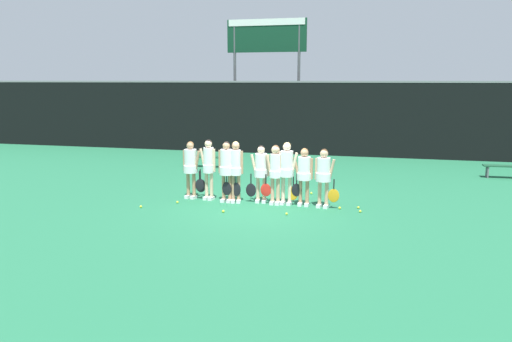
# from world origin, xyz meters

# --- Properties ---
(ground_plane) EXTENTS (140.00, 140.00, 0.00)m
(ground_plane) POSITION_xyz_m (0.00, 0.00, 0.00)
(ground_plane) COLOR #216642
(fence_windscreen) EXTENTS (60.00, 0.08, 3.39)m
(fence_windscreen) POSITION_xyz_m (0.00, 9.54, 1.71)
(fence_windscreen) COLOR black
(fence_windscreen) RESTS_ON ground_plane
(scoreboard) EXTENTS (4.02, 0.15, 6.40)m
(scoreboard) POSITION_xyz_m (-2.38, 11.50, 5.04)
(scoreboard) COLOR #515156
(scoreboard) RESTS_ON ground_plane
(bench_courtside) EXTENTS (1.70, 0.39, 0.43)m
(bench_courtside) POSITION_xyz_m (-3.34, 5.26, 0.37)
(bench_courtside) COLOR #19472D
(bench_courtside) RESTS_ON ground_plane
(bench_far) EXTENTS (1.75, 0.42, 0.46)m
(bench_far) POSITION_xyz_m (7.79, 5.67, 0.39)
(bench_far) COLOR #19472D
(bench_far) RESTS_ON ground_plane
(player_0) EXTENTS (0.67, 0.41, 1.68)m
(player_0) POSITION_xyz_m (-2.00, 0.09, 1.00)
(player_0) COLOR tan
(player_0) RESTS_ON ground_plane
(player_1) EXTENTS (0.64, 0.34, 1.76)m
(player_1) POSITION_xyz_m (-1.45, 0.06, 1.03)
(player_1) COLOR beige
(player_1) RESTS_ON ground_plane
(player_2) EXTENTS (0.66, 0.39, 1.74)m
(player_2) POSITION_xyz_m (-0.85, -0.09, 1.03)
(player_2) COLOR tan
(player_2) RESTS_ON ground_plane
(player_3) EXTENTS (0.59, 0.33, 1.75)m
(player_3) POSITION_xyz_m (-0.59, -0.09, 1.03)
(player_3) COLOR tan
(player_3) RESTS_ON ground_plane
(player_4) EXTENTS (0.67, 0.38, 1.63)m
(player_4) POSITION_xyz_m (0.10, 0.09, 0.96)
(player_4) COLOR beige
(player_4) RESTS_ON ground_plane
(player_5) EXTENTS (0.63, 0.33, 1.67)m
(player_5) POSITION_xyz_m (0.53, -0.02, 0.99)
(player_5) COLOR tan
(player_5) RESTS_ON ground_plane
(player_6) EXTENTS (0.67, 0.40, 1.75)m
(player_6) POSITION_xyz_m (0.86, 0.03, 1.05)
(player_6) COLOR beige
(player_6) RESTS_ON ground_plane
(player_7) EXTENTS (0.67, 0.40, 1.61)m
(player_7) POSITION_xyz_m (1.34, 0.02, 0.95)
(player_7) COLOR tan
(player_7) RESTS_ON ground_plane
(player_8) EXTENTS (0.69, 0.41, 1.62)m
(player_8) POSITION_xyz_m (1.89, -0.05, 0.96)
(player_8) COLOR tan
(player_8) RESTS_ON ground_plane
(tennis_ball_0) EXTENTS (0.07, 0.07, 0.07)m
(tennis_ball_0) POSITION_xyz_m (-2.93, -1.31, 0.03)
(tennis_ball_0) COLOR #CCE033
(tennis_ball_0) RESTS_ON ground_plane
(tennis_ball_1) EXTENTS (0.07, 0.07, 0.07)m
(tennis_ball_1) POSITION_xyz_m (-1.36, 1.61, 0.03)
(tennis_ball_1) COLOR #CCE033
(tennis_ball_1) RESTS_ON ground_plane
(tennis_ball_2) EXTENTS (0.06, 0.06, 0.06)m
(tennis_ball_2) POSITION_xyz_m (-2.35, 1.18, 0.03)
(tennis_ball_2) COLOR #CCE033
(tennis_ball_2) RESTS_ON ground_plane
(tennis_ball_3) EXTENTS (0.07, 0.07, 0.07)m
(tennis_ball_3) POSITION_xyz_m (0.05, 0.56, 0.03)
(tennis_ball_3) COLOR #CCE033
(tennis_ball_3) RESTS_ON ground_plane
(tennis_ball_4) EXTENTS (0.07, 0.07, 0.07)m
(tennis_ball_4) POSITION_xyz_m (2.90, -0.35, 0.03)
(tennis_ball_4) COLOR #CCE033
(tennis_ball_4) RESTS_ON ground_plane
(tennis_ball_5) EXTENTS (0.07, 0.07, 0.07)m
(tennis_ball_5) POSITION_xyz_m (-2.35, 0.77, 0.03)
(tennis_ball_5) COLOR #CCE033
(tennis_ball_5) RESTS_ON ground_plane
(tennis_ball_6) EXTENTS (0.06, 0.06, 0.06)m
(tennis_ball_6) POSITION_xyz_m (1.07, -1.06, 0.03)
(tennis_ball_6) COLOR #CCE033
(tennis_ball_6) RESTS_ON ground_plane
(tennis_ball_7) EXTENTS (0.07, 0.07, 0.07)m
(tennis_ball_7) POSITION_xyz_m (2.35, -0.13, 0.04)
(tennis_ball_7) COLOR #CCE033
(tennis_ball_7) RESTS_ON ground_plane
(tennis_ball_8) EXTENTS (0.07, 0.07, 0.07)m
(tennis_ball_8) POSITION_xyz_m (1.36, 1.46, 0.03)
(tennis_ball_8) COLOR #CCE033
(tennis_ball_8) RESTS_ON ground_plane
(tennis_ball_9) EXTENTS (0.06, 0.06, 0.06)m
(tennis_ball_9) POSITION_xyz_m (2.83, 0.05, 0.03)
(tennis_ball_9) COLOR #CCE033
(tennis_ball_9) RESTS_ON ground_plane
(tennis_ball_10) EXTENTS (0.07, 0.07, 0.07)m
(tennis_ball_10) POSITION_xyz_m (-0.59, -1.23, 0.04)
(tennis_ball_10) COLOR #CCE033
(tennis_ball_10) RESTS_ON ground_plane
(tennis_ball_11) EXTENTS (0.07, 0.07, 0.07)m
(tennis_ball_11) POSITION_xyz_m (-2.16, -0.59, 0.03)
(tennis_ball_11) COLOR #CCE033
(tennis_ball_11) RESTS_ON ground_plane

